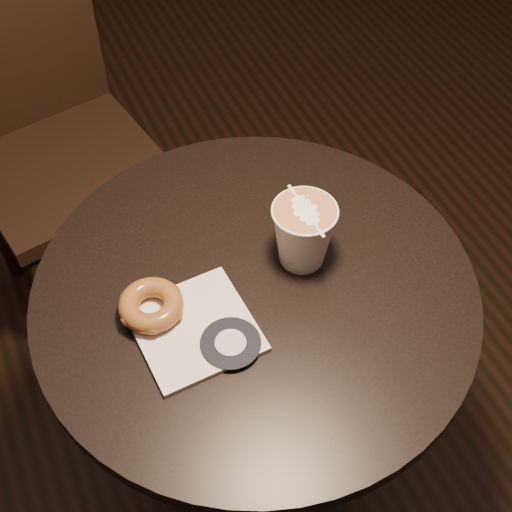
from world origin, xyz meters
The scene contains 5 objects.
cafe_table centered at (0.00, 0.00, 0.55)m, with size 0.70×0.70×0.75m.
chair centered at (-0.19, 0.79, 0.58)m, with size 0.48×0.48×1.04m.
pastry_bag centered at (-0.12, -0.04, 0.75)m, with size 0.17×0.17×0.01m, color silver.
doughnut centered at (-0.16, 0.02, 0.77)m, with size 0.10×0.10×0.03m, color brown.
latte_cup centered at (0.09, 0.02, 0.81)m, with size 0.10×0.10×0.11m, color silver, non-canonical shape.
Camera 1 is at (-0.27, -0.60, 1.64)m, focal length 50.00 mm.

